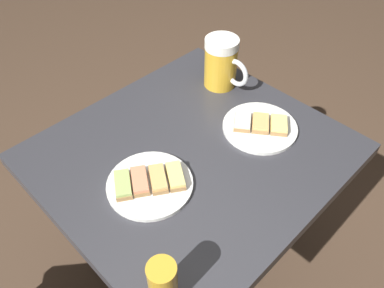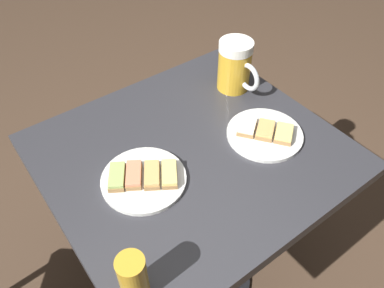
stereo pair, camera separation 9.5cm
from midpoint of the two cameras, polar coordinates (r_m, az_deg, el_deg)
The scene contains 6 objects.
ground_plane at distance 1.55m, azimuth -1.86°, elevation -19.19°, with size 6.00×6.00×0.00m, color #4C3828.
cafe_table at distance 1.09m, azimuth -2.51°, elevation -7.03°, with size 0.72×0.66×0.70m.
plate_near at distance 1.02m, azimuth 7.53°, elevation 2.55°, with size 0.20×0.20×0.03m.
plate_far at distance 0.89m, azimuth -9.40°, elevation -5.92°, with size 0.20×0.20×0.03m.
beer_mug at distance 1.13m, azimuth 2.03°, elevation 11.89°, with size 0.10×0.15×0.15m.
beer_glass_small at distance 0.71m, azimuth -8.45°, elevation -20.18°, with size 0.05×0.05×0.11m, color gold.
Camera 1 is at (0.47, 0.48, 1.40)m, focal length 35.71 mm.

